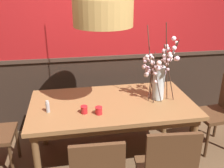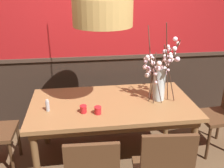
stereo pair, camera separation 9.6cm
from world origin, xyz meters
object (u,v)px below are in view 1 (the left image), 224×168
object	(u,v)px
candle_holder_nearer_center	(99,110)
condiment_bottle	(48,107)
chair_far_side_right	(119,87)
candle_holder_nearer_edge	(84,110)
dining_table	(112,109)
pendant_lamp	(103,12)
chair_head_east_end	(221,110)
vase_with_blossoms	(159,77)

from	to	relation	value
candle_holder_nearer_center	condiment_bottle	size ratio (longest dim) A/B	0.63
chair_far_side_right	candle_holder_nearer_edge	xyz separation A→B (m)	(-0.59, -1.11, 0.26)
dining_table	pendant_lamp	distance (m)	1.08
dining_table	chair_head_east_end	size ratio (longest dim) A/B	1.95
dining_table	pendant_lamp	world-z (taller)	pendant_lamp
chair_far_side_right	chair_head_east_end	bearing A→B (deg)	-39.82
candle_holder_nearer_center	dining_table	bearing A→B (deg)	53.21
chair_far_side_right	vase_with_blossoms	xyz separation A→B (m)	(0.27, -0.89, 0.48)
condiment_bottle	vase_with_blossoms	bearing A→B (deg)	5.61
candle_holder_nearer_center	chair_head_east_end	bearing A→B (deg)	8.58
chair_head_east_end	pendant_lamp	xyz separation A→B (m)	(-1.47, -0.08, 1.21)
vase_with_blossoms	candle_holder_nearer_center	xyz separation A→B (m)	(-0.72, -0.26, -0.22)
vase_with_blossoms	pendant_lamp	world-z (taller)	pendant_lamp
chair_head_east_end	candle_holder_nearer_edge	xyz separation A→B (m)	(-1.69, -0.19, 0.26)
chair_far_side_right	pendant_lamp	bearing A→B (deg)	-110.33
vase_with_blossoms	candle_holder_nearer_edge	world-z (taller)	vase_with_blossoms
chair_far_side_right	candle_holder_nearer_center	size ratio (longest dim) A/B	11.56
vase_with_blossoms	chair_far_side_right	bearing A→B (deg)	107.09
chair_head_east_end	condiment_bottle	size ratio (longest dim) A/B	7.26
candle_holder_nearer_edge	pendant_lamp	xyz separation A→B (m)	(0.23, 0.11, 0.95)
candle_holder_nearer_edge	condiment_bottle	xyz separation A→B (m)	(-0.37, 0.09, 0.02)
candle_holder_nearer_center	pendant_lamp	bearing A→B (deg)	62.94
dining_table	chair_far_side_right	distance (m)	0.96
candle_holder_nearer_center	condiment_bottle	bearing A→B (deg)	165.21
vase_with_blossoms	pendant_lamp	xyz separation A→B (m)	(-0.64, -0.10, 0.73)
dining_table	vase_with_blossoms	xyz separation A→B (m)	(0.54, 0.02, 0.35)
chair_head_east_end	chair_far_side_right	size ratio (longest dim) A/B	0.99
chair_head_east_end	pendant_lamp	bearing A→B (deg)	-176.95
vase_with_blossoms	condiment_bottle	xyz separation A→B (m)	(-1.24, -0.12, -0.20)
candle_holder_nearer_edge	pendant_lamp	size ratio (longest dim) A/B	0.06
chair_far_side_right	vase_with_blossoms	size ratio (longest dim) A/B	1.05
vase_with_blossoms	candle_holder_nearer_edge	size ratio (longest dim) A/B	10.97
condiment_bottle	pendant_lamp	xyz separation A→B (m)	(0.59, 0.02, 0.93)
chair_far_side_right	condiment_bottle	world-z (taller)	chair_far_side_right
candle_holder_nearer_center	candle_holder_nearer_edge	bearing A→B (deg)	162.60
chair_head_east_end	candle_holder_nearer_center	world-z (taller)	chair_head_east_end
pendant_lamp	candle_holder_nearer_center	bearing A→B (deg)	-117.06
chair_far_side_right	pendant_lamp	distance (m)	1.61
vase_with_blossoms	condiment_bottle	size ratio (longest dim) A/B	6.94
vase_with_blossoms	candle_holder_nearer_edge	distance (m)	0.92
candle_holder_nearer_edge	vase_with_blossoms	bearing A→B (deg)	13.69
chair_far_side_right	candle_holder_nearer_edge	size ratio (longest dim) A/B	11.55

